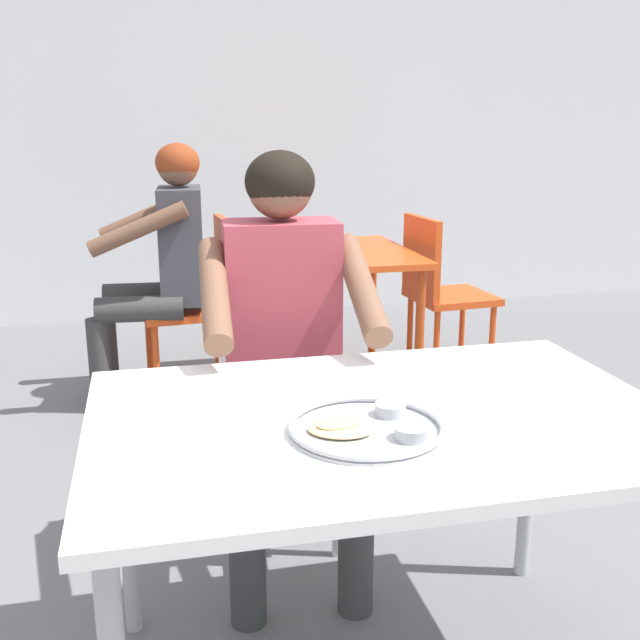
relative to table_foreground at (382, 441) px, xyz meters
name	(u,v)px	position (x,y,z in m)	size (l,w,h in m)	color
back_wall	(206,63)	(-0.04, 3.81, 1.04)	(12.00, 0.12, 3.40)	white
table_foreground	(382,441)	(0.00, 0.00, 0.00)	(1.27, 0.85, 0.72)	white
thali_tray	(368,427)	(-0.06, -0.09, 0.08)	(0.32, 0.32, 0.03)	#B7BABF
chair_foreground	(277,387)	(-0.09, 0.84, -0.17)	(0.41, 0.44, 0.83)	silver
diner_foreground	(285,329)	(-0.10, 0.63, 0.09)	(0.51, 0.57, 1.26)	#3A3A3A
table_background_red	(324,267)	(0.38, 2.15, -0.03)	(0.87, 0.89, 0.70)	#E04C19
chair_red_left	(204,294)	(-0.22, 2.21, -0.15)	(0.48, 0.47, 0.87)	#D24618
chair_red_right	(438,285)	(1.01, 2.19, -0.17)	(0.44, 0.44, 0.85)	#D74718
patron_background	(163,251)	(-0.41, 2.16, 0.08)	(0.57, 0.52, 1.24)	#363636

